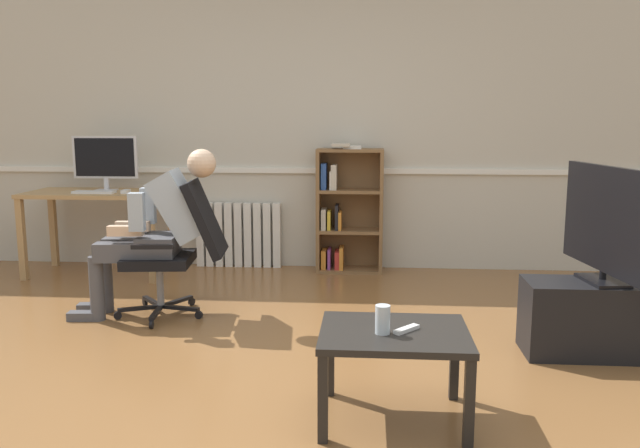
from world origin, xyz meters
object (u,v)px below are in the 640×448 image
imac_monitor (105,159)px  computer_mouse (126,191)px  tv_stand (600,319)px  bookshelf (346,211)px  person_seated (156,227)px  computer_desk (98,203)px  drinking_glass (383,319)px  keyboard (94,192)px  radiator (239,235)px  office_chair (180,244)px  tv_screen (607,222)px  spare_remote (406,329)px  coffee_table (394,343)px

imac_monitor → computer_mouse: 0.42m
computer_mouse → tv_stand: 3.90m
bookshelf → person_seated: size_ratio=0.99×
computer_desk → drinking_glass: computer_desk is taller
keyboard → tv_stand: keyboard is taller
imac_monitor → computer_mouse: imac_monitor is taller
drinking_glass → person_seated: bearing=135.5°
radiator → drinking_glass: 3.39m
office_chair → tv_screen: (2.71, -0.58, 0.28)m
tv_screen → spare_remote: size_ratio=6.62×
bookshelf → spare_remote: size_ratio=7.87×
computer_mouse → tv_screen: size_ratio=0.10×
keyboard → radiator: keyboard is taller
computer_mouse → coffee_table: (2.25, -2.56, -0.40)m
office_chair → computer_desk: bearing=-142.7°
coffee_table → spare_remote: 0.09m
office_chair → person_seated: 0.20m
bookshelf → radiator: 1.06m
drinking_glass → computer_desk: bearing=132.5°
radiator → coffee_table: (1.36, -3.07, 0.07)m
person_seated → drinking_glass: size_ratio=9.07×
keyboard → computer_mouse: 0.28m
tv_stand → tv_screen: size_ratio=0.89×
imac_monitor → drinking_glass: 3.76m
radiator → spare_remote: size_ratio=5.40×
person_seated → keyboard: bearing=-145.2°
imac_monitor → keyboard: size_ratio=1.64×
radiator → person_seated: (-0.26, -1.58, 0.34)m
tv_screen → drinking_glass: bearing=119.0°
tv_stand → coffee_table: tv_stand is taller
computer_desk → tv_screen: (3.81, -1.75, 0.16)m
coffee_table → computer_desk: bearing=133.6°
drinking_glass → tv_screen: bearing=36.8°
computer_desk → tv_screen: 4.20m
computer_mouse → drinking_glass: size_ratio=0.76×
bookshelf → person_seated: 1.96m
tv_screen → drinking_glass: tv_screen is taller
bookshelf → office_chair: size_ratio=1.21×
radiator → drinking_glass: radiator is taller
computer_mouse → person_seated: (0.62, -1.07, -0.13)m
imac_monitor → coffee_table: 3.78m
computer_desk → radiator: (1.19, 0.39, -0.34)m
computer_mouse → person_seated: size_ratio=0.08×
imac_monitor → spare_remote: bearing=-47.2°
coffee_table → drinking_glass: drinking_glass is taller
radiator → office_chair: office_chair is taller
radiator → spare_remote: radiator is taller
keyboard → spare_remote: keyboard is taller
keyboard → tv_screen: bearing=-23.0°
keyboard → drinking_glass: keyboard is taller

